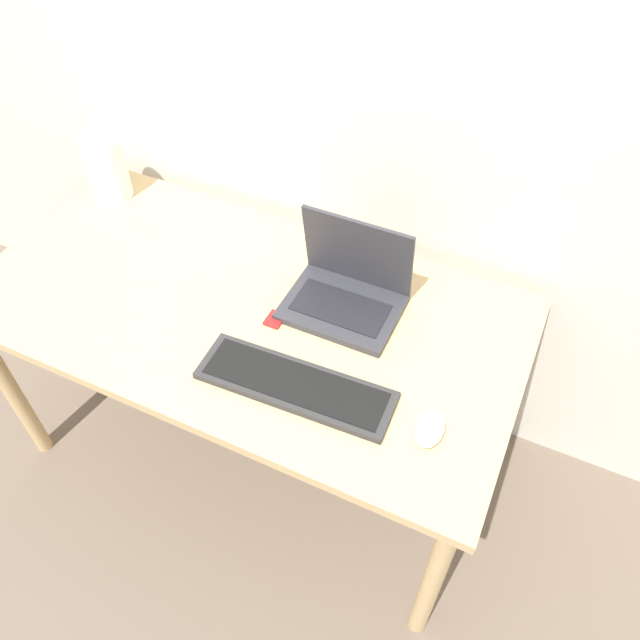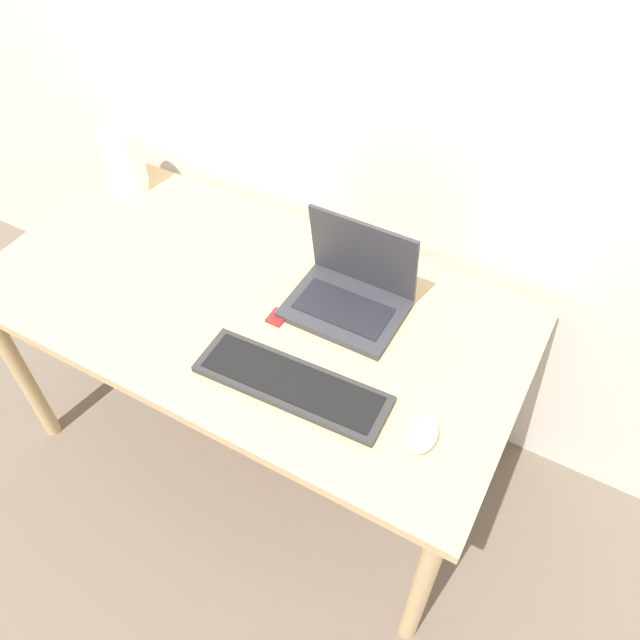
{
  "view_description": "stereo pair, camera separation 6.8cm",
  "coord_description": "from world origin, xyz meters",
  "px_view_note": "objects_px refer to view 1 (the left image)",
  "views": [
    {
      "loc": [
        0.68,
        -0.58,
        1.93
      ],
      "look_at": [
        0.25,
        0.34,
        0.82
      ],
      "focal_mm": 35.0,
      "sensor_mm": 36.0,
      "label": 1
    },
    {
      "loc": [
        0.74,
        -0.55,
        1.93
      ],
      "look_at": [
        0.25,
        0.34,
        0.82
      ],
      "focal_mm": 35.0,
      "sensor_mm": 36.0,
      "label": 2
    }
  ],
  "objects_px": {
    "vase": "(103,157)",
    "mp3_player": "(275,319)",
    "keyboard": "(295,385)",
    "mouse": "(430,429)",
    "laptop": "(347,288)"
  },
  "relations": [
    {
      "from": "mouse",
      "to": "vase",
      "type": "relative_size",
      "value": 0.36
    },
    {
      "from": "vase",
      "to": "mp3_player",
      "type": "bearing_deg",
      "value": -20.0
    },
    {
      "from": "mouse",
      "to": "vase",
      "type": "height_order",
      "value": "vase"
    },
    {
      "from": "keyboard",
      "to": "mouse",
      "type": "distance_m",
      "value": 0.33
    },
    {
      "from": "mouse",
      "to": "vase",
      "type": "bearing_deg",
      "value": 160.76
    },
    {
      "from": "laptop",
      "to": "keyboard",
      "type": "distance_m",
      "value": 0.32
    },
    {
      "from": "mp3_player",
      "to": "keyboard",
      "type": "bearing_deg",
      "value": -49.34
    },
    {
      "from": "keyboard",
      "to": "mp3_player",
      "type": "xyz_separation_m",
      "value": [
        -0.15,
        0.17,
        -0.01
      ]
    },
    {
      "from": "keyboard",
      "to": "mouse",
      "type": "bearing_deg",
      "value": 2.63
    },
    {
      "from": "keyboard",
      "to": "mp3_player",
      "type": "relative_size",
      "value": 8.96
    },
    {
      "from": "mouse",
      "to": "mp3_player",
      "type": "height_order",
      "value": "mouse"
    },
    {
      "from": "keyboard",
      "to": "mp3_player",
      "type": "height_order",
      "value": "keyboard"
    },
    {
      "from": "keyboard",
      "to": "vase",
      "type": "relative_size",
      "value": 1.7
    },
    {
      "from": "mouse",
      "to": "mp3_player",
      "type": "relative_size",
      "value": 1.89
    },
    {
      "from": "laptop",
      "to": "keyboard",
      "type": "height_order",
      "value": "laptop"
    }
  ]
}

